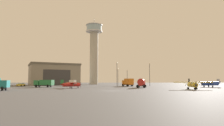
# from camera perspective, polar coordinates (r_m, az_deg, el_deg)

# --- Properties ---
(ground_plane) EXTENTS (400.00, 400.00, 0.00)m
(ground_plane) POSITION_cam_1_polar(r_m,az_deg,el_deg) (46.08, -0.38, -7.91)
(ground_plane) COLOR #545456
(control_tower) EXTENTS (10.44, 10.44, 42.11)m
(control_tower) POSITION_cam_1_polar(r_m,az_deg,el_deg) (127.82, -5.17, 4.28)
(control_tower) COLOR #B2AD9E
(control_tower) RESTS_ON ground_plane
(hangar) EXTENTS (32.67, 30.78, 11.68)m
(hangar) POSITION_cam_1_polar(r_m,az_deg,el_deg) (117.98, -16.33, -3.14)
(hangar) COLOR gray
(hangar) RESTS_ON ground_plane
(airplane_red) EXTENTS (6.63, 8.32, 2.55)m
(airplane_red) POSITION_cam_1_polar(r_m,az_deg,el_deg) (63.09, -11.54, -5.96)
(airplane_red) COLOR red
(airplane_red) RESTS_ON ground_plane
(airplane_yellow) EXTENTS (9.79, 7.67, 2.88)m
(airplane_yellow) POSITION_cam_1_polar(r_m,az_deg,el_deg) (57.56, 21.91, -5.65)
(airplane_yellow) COLOR gold
(airplane_yellow) RESTS_ON ground_plane
(airplane_blue) EXTENTS (7.85, 10.03, 2.95)m
(airplane_blue) POSITION_cam_1_polar(r_m,az_deg,el_deg) (79.64, 26.19, -5.21)
(airplane_blue) COLOR #2847A8
(airplane_blue) RESTS_ON ground_plane
(truck_box_orange) EXTENTS (4.50, 6.89, 3.16)m
(truck_box_orange) POSITION_cam_1_polar(r_m,az_deg,el_deg) (82.68, 4.56, -5.45)
(truck_box_orange) COLOR #38383D
(truck_box_orange) RESTS_ON ground_plane
(truck_flatbed_white) EXTENTS (4.85, 6.70, 2.58)m
(truck_flatbed_white) POSITION_cam_1_polar(r_m,az_deg,el_deg) (84.12, -11.60, -5.68)
(truck_flatbed_white) COLOR #38383D
(truck_flatbed_white) RESTS_ON ground_plane
(truck_fuel_tanker_red) EXTENTS (3.97, 6.32, 2.98)m
(truck_fuel_tanker_red) POSITION_cam_1_polar(r_m,az_deg,el_deg) (66.71, 8.35, -5.57)
(truck_fuel_tanker_red) COLOR #38383D
(truck_fuel_tanker_red) RESTS_ON ground_plane
(truck_box_green) EXTENTS (7.09, 3.97, 2.57)m
(truck_box_green) POSITION_cam_1_polar(r_m,az_deg,el_deg) (74.41, -18.77, -5.41)
(truck_box_green) COLOR #38383D
(truck_box_green) RESTS_ON ground_plane
(car_yellow) EXTENTS (2.41, 4.37, 1.37)m
(car_yellow) POSITION_cam_1_polar(r_m,az_deg,el_deg) (91.47, -24.51, -5.59)
(car_yellow) COLOR gold
(car_yellow) RESTS_ON ground_plane
(light_post_west) EXTENTS (0.44, 0.44, 7.48)m
(light_post_west) POSITION_cam_1_polar(r_m,az_deg,el_deg) (88.39, 1.70, -3.61)
(light_post_west) COLOR #38383D
(light_post_west) RESTS_ON ground_plane
(light_post_east) EXTENTS (0.44, 0.44, 9.95)m
(light_post_east) POSITION_cam_1_polar(r_m,az_deg,el_deg) (88.85, 10.66, -2.70)
(light_post_east) COLOR #38383D
(light_post_east) RESTS_ON ground_plane
(light_post_north) EXTENTS (0.44, 0.44, 10.41)m
(light_post_north) POSITION_cam_1_polar(r_m,az_deg,el_deg) (86.64, 1.41, -2.57)
(light_post_north) COLOR #38383D
(light_post_north) RESTS_ON ground_plane
(light_post_centre) EXTENTS (0.44, 0.44, 7.57)m
(light_post_centre) POSITION_cam_1_polar(r_m,az_deg,el_deg) (99.47, 4.35, -3.74)
(light_post_centre) COLOR #38383D
(light_post_centre) RESTS_ON ground_plane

